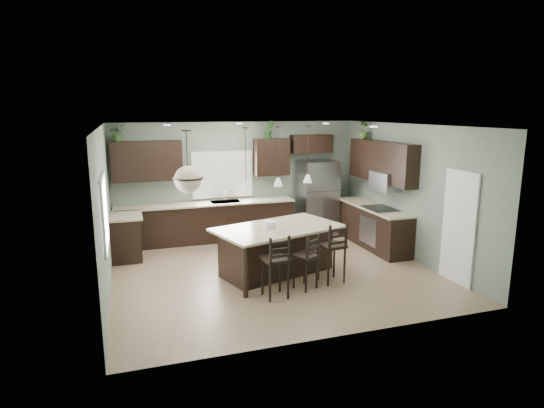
{
  "coord_description": "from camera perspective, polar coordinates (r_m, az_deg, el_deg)",
  "views": [
    {
      "loc": [
        -2.63,
        -7.97,
        3.08
      ],
      "look_at": [
        0.1,
        0.4,
        1.25
      ],
      "focal_mm": 30.0,
      "sensor_mm": 36.0,
      "label": 1
    }
  ],
  "objects": [
    {
      "name": "back_countertop",
      "position": [
        10.77,
        -8.18,
        0.05
      ],
      "size": [
        4.2,
        0.66,
        0.04
      ],
      "primitive_type": "cube",
      "color": "#C0B891",
      "rests_on": "back_lower_cabs"
    },
    {
      "name": "window_left",
      "position": [
        7.34,
        -20.41,
        -1.05
      ],
      "size": [
        0.02,
        1.1,
        1.0
      ],
      "primitive_type": "cube",
      "color": "white",
      "rests_on": "room_shell"
    },
    {
      "name": "pendant_right",
      "position": [
        8.72,
        4.55,
        6.24
      ],
      "size": [
        0.17,
        0.17,
        1.1
      ],
      "primitive_type": null,
      "color": "silver",
      "rests_on": "room_shell"
    },
    {
      "name": "back_upper_right",
      "position": [
        11.16,
        -0.06,
        5.93
      ],
      "size": [
        0.85,
        0.34,
        0.9
      ],
      "primitive_type": "cube",
      "color": "black",
      "rests_on": "room_shell"
    },
    {
      "name": "refrigerator",
      "position": [
        11.43,
        5.74,
        0.81
      ],
      "size": [
        0.9,
        0.74,
        1.85
      ],
      "primitive_type": "cube",
      "color": "gray",
      "rests_on": "ground"
    },
    {
      "name": "right_upper_cabs",
      "position": [
        10.46,
        13.59,
        5.21
      ],
      "size": [
        0.34,
        2.35,
        0.9
      ],
      "primitive_type": "cube",
      "color": "black",
      "rests_on": "room_shell"
    },
    {
      "name": "back_upper_left",
      "position": [
        10.62,
        -15.43,
        5.21
      ],
      "size": [
        1.55,
        0.34,
        0.9
      ],
      "primitive_type": "cube",
      "color": "black",
      "rests_on": "room_shell"
    },
    {
      "name": "window_back",
      "position": [
        11.05,
        -6.25,
        3.71
      ],
      "size": [
        1.35,
        0.02,
        1.0
      ],
      "primitive_type": "cube",
      "color": "white",
      "rests_on": "room_shell"
    },
    {
      "name": "ground",
      "position": [
        8.95,
        0.19,
        -8.41
      ],
      "size": [
        6.0,
        6.0,
        0.0
      ],
      "primitive_type": "plane",
      "color": "#9E8466",
      "rests_on": "ground"
    },
    {
      "name": "fridge_header",
      "position": [
        11.5,
        4.97,
        7.56
      ],
      "size": [
        1.05,
        0.34,
        0.45
      ],
      "primitive_type": "cube",
      "color": "black",
      "rests_on": "room_shell"
    },
    {
      "name": "bar_stool_left",
      "position": [
        7.58,
        0.38,
        -7.77
      ],
      "size": [
        0.45,
        0.45,
        1.1
      ],
      "primitive_type": "cube",
      "rotation": [
        0.0,
        0.0,
        0.1
      ],
      "color": "black",
      "rests_on": "ground"
    },
    {
      "name": "pendant_left",
      "position": [
        7.91,
        -3.34,
        5.69
      ],
      "size": [
        0.17,
        0.17,
        1.1
      ],
      "primitive_type": null,
      "color": "silver",
      "rests_on": "room_shell"
    },
    {
      "name": "kitchen_island",
      "position": [
        8.66,
        0.76,
        -5.86
      ],
      "size": [
        2.62,
        1.95,
        0.92
      ],
      "primitive_type": "cube",
      "rotation": [
        0.0,
        0.0,
        0.3
      ],
      "color": "black",
      "rests_on": "ground"
    },
    {
      "name": "left_return_countertop",
      "position": [
        9.91,
        -17.9,
        -1.43
      ],
      "size": [
        0.66,
        0.96,
        0.04
      ],
      "primitive_type": "cube",
      "color": "#C0B891",
      "rests_on": "left_return_cabs"
    },
    {
      "name": "serving_dish",
      "position": [
        8.4,
        -0.33,
        -2.64
      ],
      "size": [
        0.24,
        0.24,
        0.14
      ],
      "primitive_type": "cylinder",
      "color": "silver",
      "rests_on": "kitchen_island"
    },
    {
      "name": "back_lower_cabs",
      "position": [
        10.9,
        -8.13,
        -2.35
      ],
      "size": [
        4.2,
        0.6,
        0.9
      ],
      "primitive_type": "cube",
      "color": "black",
      "rests_on": "ground"
    },
    {
      "name": "bar_stool_center",
      "position": [
        7.97,
        4.22,
        -7.24
      ],
      "size": [
        0.49,
        0.49,
        0.98
      ],
      "primitive_type": "cube",
      "rotation": [
        0.0,
        0.0,
        0.47
      ],
      "color": "black",
      "rests_on": "ground"
    },
    {
      "name": "faucet",
      "position": [
        10.8,
        -5.83,
        1.01
      ],
      "size": [
        0.02,
        0.02,
        0.28
      ],
      "primitive_type": "cylinder",
      "color": "silver",
      "rests_on": "back_countertop"
    },
    {
      "name": "bar_stool_right",
      "position": [
        8.3,
        7.5,
        -6.01
      ],
      "size": [
        0.47,
        0.47,
        1.13
      ],
      "primitive_type": "cube",
      "rotation": [
        0.0,
        0.0,
        0.13
      ],
      "color": "black",
      "rests_on": "ground"
    },
    {
      "name": "chandelier",
      "position": [
        6.94,
        -10.59,
        5.25
      ],
      "size": [
        0.46,
        0.46,
        0.96
      ],
      "primitive_type": null,
      "color": "beige",
      "rests_on": "room_shell"
    },
    {
      "name": "right_lower_cabs",
      "position": [
        10.66,
        12.61,
        -2.83
      ],
      "size": [
        0.6,
        2.35,
        0.9
      ],
      "primitive_type": "cube",
      "color": "black",
      "rests_on": "ground"
    },
    {
      "name": "plant_back_left",
      "position": [
        10.54,
        -18.77,
        8.42
      ],
      "size": [
        0.34,
        0.3,
        0.37
      ],
      "primitive_type": "imported",
      "rotation": [
        0.0,
        0.0,
        0.03
      ],
      "color": "#2D5826",
      "rests_on": "back_upper_left"
    },
    {
      "name": "pantry_door",
      "position": [
        8.77,
        22.39,
        -2.75
      ],
      "size": [
        0.04,
        0.82,
        2.04
      ],
      "primitive_type": "cube",
      "color": "white",
      "rests_on": "ground"
    },
    {
      "name": "microwave",
      "position": [
        10.26,
        14.04,
        2.81
      ],
      "size": [
        0.4,
        0.75,
        0.4
      ],
      "primitive_type": "cube",
      "color": "gray",
      "rests_on": "right_upper_cabs"
    },
    {
      "name": "plant_back_right",
      "position": [
        11.06,
        -0.36,
        9.33
      ],
      "size": [
        0.29,
        0.26,
        0.43
      ],
      "primitive_type": "imported",
      "rotation": [
        0.0,
        0.0,
        -0.35
      ],
      "color": "#2B5B27",
      "rests_on": "back_upper_right"
    },
    {
      "name": "right_countertop",
      "position": [
        10.55,
        12.63,
        -0.37
      ],
      "size": [
        0.66,
        2.35,
        0.04
      ],
      "primitive_type": "cube",
      "color": "#C0B891",
      "rests_on": "right_lower_cabs"
    },
    {
      "name": "cooktop",
      "position": [
        10.31,
        13.41,
        -0.54
      ],
      "size": [
        0.58,
        0.75,
        0.02
      ],
      "primitive_type": "cube",
      "color": "black",
      "rests_on": "right_countertop"
    },
    {
      "name": "left_return_cabs",
      "position": [
        10.03,
        -17.85,
        -4.05
      ],
      "size": [
        0.6,
        0.9,
        0.9
      ],
      "primitive_type": "cube",
      "color": "black",
      "rests_on": "ground"
    },
    {
      "name": "plant_right_wall",
      "position": [
        11.09,
        11.43,
        9.07
      ],
      "size": [
        0.25,
        0.25,
        0.41
      ],
      "primitive_type": "imported",
      "rotation": [
        0.0,
        0.0,
        0.1
      ],
      "color": "#3A5927",
      "rests_on": "right_upper_cabs"
    },
    {
      "name": "sink_inset",
      "position": [
        10.86,
        -5.85,
        0.28
      ],
      "size": [
        0.7,
        0.45,
        0.01
      ],
      "primitive_type": "cube",
      "color": "gray",
      "rests_on": "back_countertop"
    },
    {
      "name": "wall_oven_front",
      "position": [
        10.28,
        11.92,
        -3.34
      ],
      "size": [
        0.01,
        0.72,
        0.6
      ],
      "primitive_type": "cube",
      "color": "gray",
      "rests_on": "right_lower_cabs"
    },
    {
      "name": "pendant_center",
      "position": [
        8.29,
        0.8,
        5.99
      ],
      "size": [
        0.17,
        0.17,
        1.1
      ],
      "primitive_type": null,
      "color": "white",
      "rests_on": "room_shell"
    },
    {
      "name": "room_shell",
      "position": [
        8.51,
        0.2,
        2.4
      ],
      "size": [
        6.0,
        6.0,
        6.0
      ],
      "color": "slate",
      "rests_on": "ground"
    }
  ]
}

